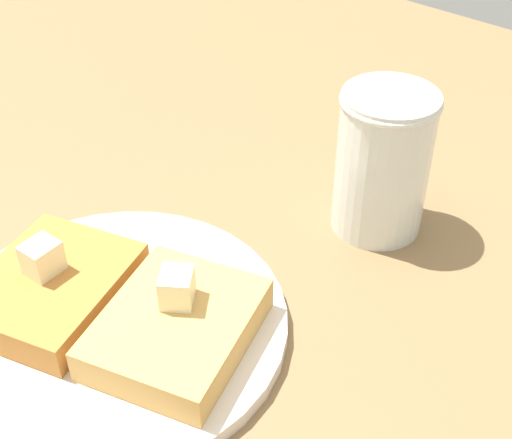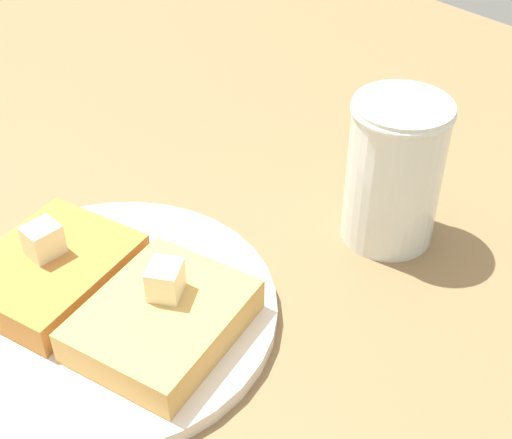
{
  "view_description": "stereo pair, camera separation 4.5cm",
  "coord_description": "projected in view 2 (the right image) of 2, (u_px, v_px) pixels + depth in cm",
  "views": [
    {
      "loc": [
        -30.08,
        26.0,
        35.47
      ],
      "look_at": [
        -7.03,
        -0.88,
        7.48
      ],
      "focal_mm": 50.0,
      "sensor_mm": 36.0,
      "label": 1
    },
    {
      "loc": [
        -33.31,
        22.85,
        35.47
      ],
      "look_at": [
        -7.03,
        -0.88,
        7.48
      ],
      "focal_mm": 50.0,
      "sensor_mm": 36.0,
      "label": 2
    }
  ],
  "objects": [
    {
      "name": "syrup_jar",
      "position": [
        393.0,
        177.0,
        0.48
      ],
      "size": [
        6.71,
        6.71,
        10.53
      ],
      "color": "#431D0E",
      "rests_on": "table_surface"
    },
    {
      "name": "toast_slice_left",
      "position": [
        163.0,
        320.0,
        0.42
      ],
      "size": [
        10.6,
        11.82,
        2.19
      ],
      "primitive_type": "cube",
      "rotation": [
        0.0,
        0.0,
        0.3
      ],
      "color": "tan",
      "rests_on": "plate"
    },
    {
      "name": "fork",
      "position": [
        23.0,
        258.0,
        0.47
      ],
      "size": [
        5.83,
        15.77,
        0.36
      ],
      "color": "silver",
      "rests_on": "plate"
    },
    {
      "name": "table_surface",
      "position": [
        183.0,
        244.0,
        0.52
      ],
      "size": [
        98.86,
        98.86,
        2.98
      ],
      "primitive_type": "cube",
      "color": "olive",
      "rests_on": "ground"
    },
    {
      "name": "butter_pat_primary",
      "position": [
        165.0,
        280.0,
        0.41
      ],
      "size": [
        2.7,
        2.75,
        2.06
      ],
      "primitive_type": "cube",
      "rotation": [
        0.0,
        0.0,
        2.19
      ],
      "color": "beige",
      "rests_on": "toast_slice_left"
    },
    {
      "name": "toast_slice_middle",
      "position": [
        49.0,
        267.0,
        0.45
      ],
      "size": [
        10.6,
        11.82,
        2.19
      ],
      "primitive_type": "cube",
      "rotation": [
        0.0,
        0.0,
        0.3
      ],
      "color": "#BB7834",
      "rests_on": "plate"
    },
    {
      "name": "butter_pat_secondary",
      "position": [
        43.0,
        240.0,
        0.44
      ],
      "size": [
        1.97,
        2.17,
        2.06
      ],
      "primitive_type": "cube",
      "rotation": [
        0.0,
        0.0,
        1.63
      ],
      "color": "beige",
      "rests_on": "toast_slice_middle"
    },
    {
      "name": "plate",
      "position": [
        107.0,
        310.0,
        0.44
      ],
      "size": [
        21.28,
        21.28,
        1.02
      ],
      "color": "silver",
      "rests_on": "table_surface"
    }
  ]
}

